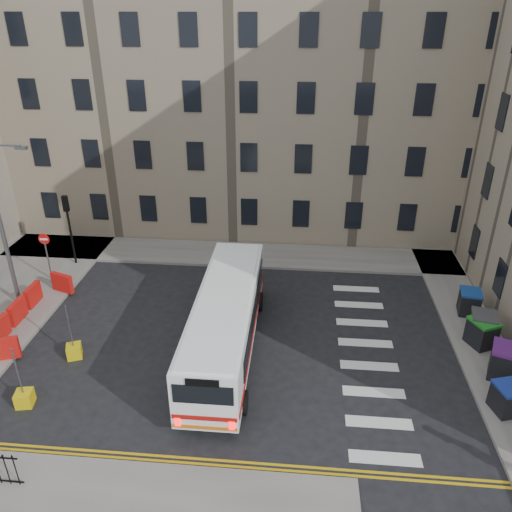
% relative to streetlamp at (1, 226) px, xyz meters
% --- Properties ---
extents(ground, '(120.00, 120.00, 0.00)m').
position_rel_streetlamp_xyz_m(ground, '(13.00, -2.00, -4.34)').
color(ground, black).
rests_on(ground, ground).
extents(pavement_north, '(36.00, 3.20, 0.15)m').
position_rel_streetlamp_xyz_m(pavement_north, '(7.00, 6.60, -4.26)').
color(pavement_north, slate).
rests_on(pavement_north, ground).
extents(pavement_east, '(2.40, 26.00, 0.15)m').
position_rel_streetlamp_xyz_m(pavement_east, '(22.00, 2.00, -4.26)').
color(pavement_east, slate).
rests_on(pavement_east, ground).
extents(terrace_north, '(38.30, 10.80, 17.20)m').
position_rel_streetlamp_xyz_m(terrace_north, '(6.00, 13.50, 4.28)').
color(terrace_north, gray).
rests_on(terrace_north, ground).
extents(traffic_light_nw, '(0.28, 0.22, 4.10)m').
position_rel_streetlamp_xyz_m(traffic_light_nw, '(1.00, 4.50, -1.47)').
color(traffic_light_nw, black).
rests_on(traffic_light_nw, pavement_west).
extents(streetlamp, '(0.50, 0.22, 8.14)m').
position_rel_streetlamp_xyz_m(streetlamp, '(0.00, 0.00, 0.00)').
color(streetlamp, '#595B5E').
rests_on(streetlamp, pavement_west).
extents(no_entry_north, '(0.60, 0.08, 3.00)m').
position_rel_streetlamp_xyz_m(no_entry_north, '(0.50, 2.50, -2.26)').
color(no_entry_north, '#595B5E').
rests_on(no_entry_north, pavement_west).
extents(roadworks_barriers, '(1.66, 6.26, 1.00)m').
position_rel_streetlamp_xyz_m(roadworks_barriers, '(1.16, -1.50, -3.69)').
color(roadworks_barriers, red).
rests_on(roadworks_barriers, pavement_west).
extents(bus, '(2.61, 10.32, 2.79)m').
position_rel_streetlamp_xyz_m(bus, '(10.90, -2.70, -2.72)').
color(bus, white).
rests_on(bus, ground).
extents(wheelie_bin_a, '(1.13, 1.22, 1.12)m').
position_rel_streetlamp_xyz_m(wheelie_bin_a, '(21.62, -5.50, -3.62)').
color(wheelie_bin_a, black).
rests_on(wheelie_bin_a, pavement_east).
extents(wheelie_bin_b, '(1.46, 1.55, 1.37)m').
position_rel_streetlamp_xyz_m(wheelie_bin_b, '(22.19, -3.50, -3.50)').
color(wheelie_bin_b, black).
rests_on(wheelie_bin_b, pavement_east).
extents(wheelie_bin_c, '(1.36, 1.44, 1.25)m').
position_rel_streetlamp_xyz_m(wheelie_bin_c, '(21.95, -1.43, -3.56)').
color(wheelie_bin_c, black).
rests_on(wheelie_bin_c, pavement_east).
extents(wheelie_bin_d, '(1.27, 1.39, 1.31)m').
position_rel_streetlamp_xyz_m(wheelie_bin_d, '(22.08, -1.05, -3.52)').
color(wheelie_bin_d, black).
rests_on(wheelie_bin_d, pavement_east).
extents(wheelie_bin_e, '(1.11, 1.22, 1.20)m').
position_rel_streetlamp_xyz_m(wheelie_bin_e, '(22.14, 1.14, -3.58)').
color(wheelie_bin_e, black).
rests_on(wheelie_bin_e, pavement_east).
extents(bollard_yellow, '(0.70, 0.70, 0.60)m').
position_rel_streetlamp_xyz_m(bollard_yellow, '(3.82, -6.70, -4.04)').
color(bollard_yellow, '#DBB90C').
rests_on(bollard_yellow, ground).
extents(bollard_chevron, '(0.78, 0.78, 0.60)m').
position_rel_streetlamp_xyz_m(bollard_chevron, '(4.48, -3.75, -4.04)').
color(bollard_chevron, gold).
rests_on(bollard_chevron, ground).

